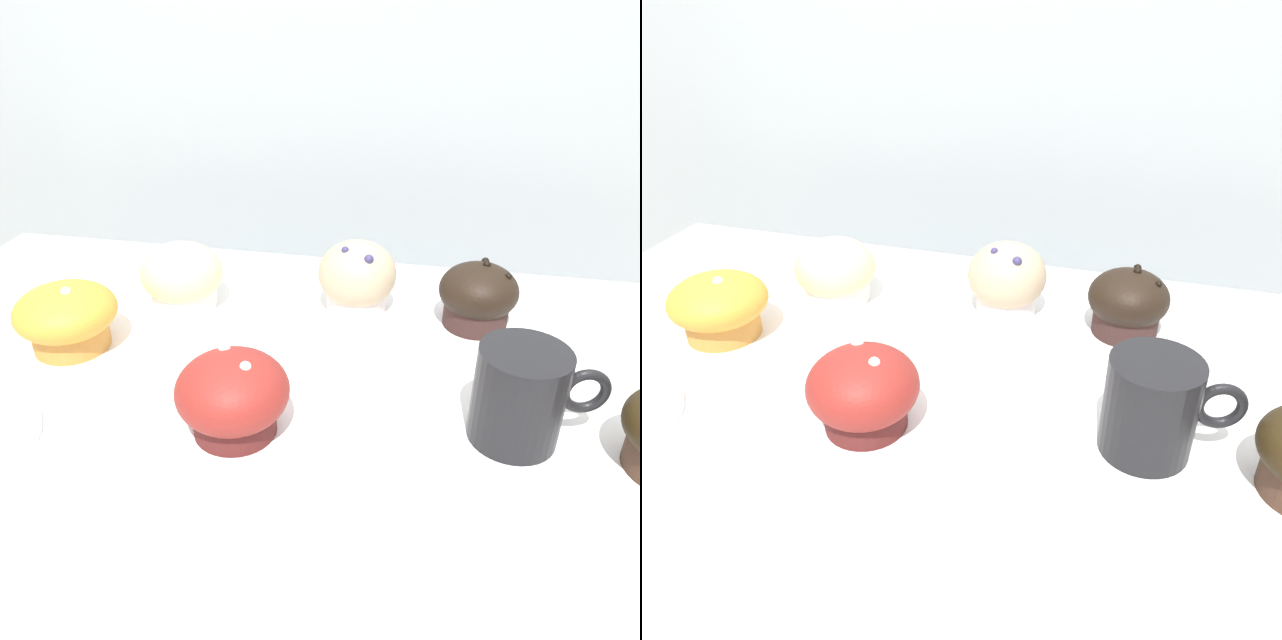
{
  "view_description": "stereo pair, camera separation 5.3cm",
  "coord_description": "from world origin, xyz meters",
  "views": [
    {
      "loc": [
        0.15,
        -0.51,
        1.28
      ],
      "look_at": [
        0.04,
        0.06,
        0.94
      ],
      "focal_mm": 35.0,
      "sensor_mm": 36.0,
      "label": 1
    },
    {
      "loc": [
        0.2,
        -0.49,
        1.28
      ],
      "look_at": [
        0.04,
        0.06,
        0.94
      ],
      "focal_mm": 35.0,
      "sensor_mm": 36.0,
      "label": 2
    }
  ],
  "objects": [
    {
      "name": "wall_back",
      "position": [
        0.0,
        0.6,
        0.9
      ],
      "size": [
        3.2,
        0.1,
        1.8
      ],
      "primitive_type": "cube",
      "color": "#A8B2B7",
      "rests_on": "ground"
    },
    {
      "name": "muffin_front_center",
      "position": [
        -0.15,
        0.15,
        0.93
      ],
      "size": [
        0.1,
        0.1,
        0.08
      ],
      "color": "white",
      "rests_on": "display_counter"
    },
    {
      "name": "muffin_back_right",
      "position": [
        0.06,
        0.18,
        0.94
      ],
      "size": [
        0.1,
        0.1,
        0.09
      ],
      "color": "silver",
      "rests_on": "display_counter"
    },
    {
      "name": "muffin_front_left",
      "position": [
        -0.02,
        -0.08,
        0.93
      ],
      "size": [
        0.1,
        0.1,
        0.08
      ],
      "color": "#531E1C",
      "rests_on": "display_counter"
    },
    {
      "name": "muffin_front_right",
      "position": [
        0.21,
        0.17,
        0.93
      ],
      "size": [
        0.09,
        0.09,
        0.08
      ],
      "color": "#34201D",
      "rests_on": "display_counter"
    },
    {
      "name": "muffin_back_center",
      "position": [
        -0.24,
        0.03,
        0.93
      ],
      "size": [
        0.11,
        0.11,
        0.08
      ],
      "color": "#C18137",
      "rests_on": "display_counter"
    },
    {
      "name": "coffee_cup",
      "position": [
        0.24,
        -0.04,
        0.94
      ],
      "size": [
        0.12,
        0.08,
        0.09
      ],
      "color": "black",
      "rests_on": "display_counter"
    },
    {
      "name": "price_card",
      "position": [
        -0.35,
        0.1,
        0.93
      ],
      "size": [
        0.06,
        0.06,
        0.06
      ],
      "color": "white",
      "rests_on": "display_counter"
    }
  ]
}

